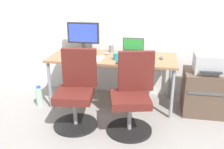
{
  "coord_description": "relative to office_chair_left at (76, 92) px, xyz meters",
  "views": [
    {
      "loc": [
        0.61,
        -3.37,
        1.66
      ],
      "look_at": [
        0.0,
        -0.05,
        0.46
      ],
      "focal_mm": 40.76,
      "sensor_mm": 36.0,
      "label": 1
    }
  ],
  "objects": [
    {
      "name": "ground_plane",
      "position": [
        0.33,
        0.67,
        -0.42
      ],
      "size": [
        5.28,
        5.28,
        0.0
      ],
      "primitive_type": "plane",
      "color": "gray"
    },
    {
      "name": "back_wall",
      "position": [
        0.33,
        1.12,
        0.88
      ],
      "size": [
        4.4,
        0.04,
        2.6
      ],
      "primitive_type": "cube",
      "color": "white",
      "rests_on": "ground"
    },
    {
      "name": "desk",
      "position": [
        0.33,
        0.67,
        0.23
      ],
      "size": [
        1.76,
        0.74,
        0.71
      ],
      "color": "#996B47",
      "rests_on": "ground"
    },
    {
      "name": "office_chair_left",
      "position": [
        0.0,
        0.0,
        0.0
      ],
      "size": [
        0.54,
        0.54,
        0.94
      ],
      "color": "black",
      "rests_on": "ground"
    },
    {
      "name": "office_chair_right",
      "position": [
        0.68,
        -0.0,
        0.0
      ],
      "size": [
        0.54,
        0.54,
        0.94
      ],
      "color": "black",
      "rests_on": "ground"
    },
    {
      "name": "side_cabinet",
      "position": [
        1.61,
        0.62,
        -0.14
      ],
      "size": [
        0.59,
        0.52,
        0.58
      ],
      "color": "brown",
      "rests_on": "ground"
    },
    {
      "name": "printer",
      "position": [
        1.61,
        0.62,
        0.27
      ],
      "size": [
        0.38,
        0.4,
        0.24
      ],
      "color": "#B7B7B7",
      "rests_on": "side_cabinet"
    },
    {
      "name": "water_bottle_on_floor",
      "position": [
        -0.68,
        0.37,
        -0.28
      ],
      "size": [
        0.09,
        0.09,
        0.31
      ],
      "color": "#A5D8B2",
      "rests_on": "ground"
    },
    {
      "name": "desktop_monitor",
      "position": [
        -0.16,
        0.9,
        0.53
      ],
      "size": [
        0.48,
        0.18,
        0.43
      ],
      "color": "#262626",
      "rests_on": "desk"
    },
    {
      "name": "open_laptop",
      "position": [
        0.58,
        0.88,
        0.34
      ],
      "size": [
        0.31,
        0.27,
        0.22
      ],
      "color": "#4C4C51",
      "rests_on": "desk"
    },
    {
      "name": "keyboard_by_monitor",
      "position": [
        -0.2,
        0.59,
        0.29
      ],
      "size": [
        0.34,
        0.12,
        0.02
      ],
      "primitive_type": "cube",
      "color": "silver",
      "rests_on": "desk"
    },
    {
      "name": "keyboard_by_laptop",
      "position": [
        0.6,
        0.38,
        0.29
      ],
      "size": [
        0.34,
        0.12,
        0.02
      ],
      "primitive_type": "cube",
      "color": "#2D2D2D",
      "rests_on": "desk"
    },
    {
      "name": "mouse_by_monitor",
      "position": [
        0.22,
        0.79,
        0.3
      ],
      "size": [
        0.06,
        0.1,
        0.03
      ],
      "primitive_type": "ellipsoid",
      "color": "silver",
      "rests_on": "desk"
    },
    {
      "name": "mouse_by_laptop",
      "position": [
        1.0,
        0.68,
        0.3
      ],
      "size": [
        0.06,
        0.1,
        0.03
      ],
      "primitive_type": "ellipsoid",
      "color": "#515156",
      "rests_on": "desk"
    },
    {
      "name": "coffee_mug",
      "position": [
        0.4,
        0.53,
        0.33
      ],
      "size": [
        0.08,
        0.08,
        0.09
      ],
      "primitive_type": "cylinder",
      "color": "teal",
      "rests_on": "desk"
    },
    {
      "name": "pen_cup",
      "position": [
        0.26,
        0.92,
        0.33
      ],
      "size": [
        0.07,
        0.07,
        0.1
      ],
      "primitive_type": "cylinder",
      "color": "slate",
      "rests_on": "desk"
    },
    {
      "name": "paper_pile",
      "position": [
        0.11,
        0.5,
        0.29
      ],
      "size": [
        0.21,
        0.3,
        0.01
      ],
      "primitive_type": "cube",
      "color": "white",
      "rests_on": "desk"
    }
  ]
}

